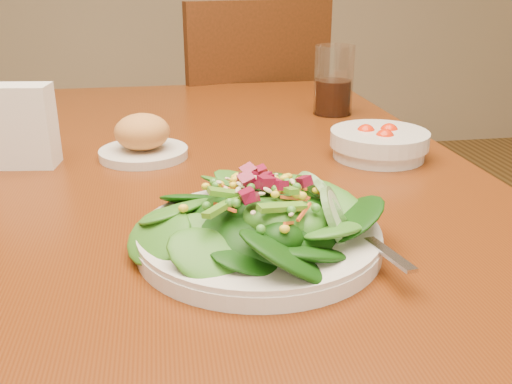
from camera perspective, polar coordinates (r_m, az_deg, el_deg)
dining_table at (r=0.90m, az=-7.13°, el=-4.18°), size 0.90×1.40×0.75m
chair_far at (r=1.78m, az=-1.40°, el=4.15°), size 0.54×0.54×0.96m
salad_plate at (r=0.61m, az=1.17°, el=-3.09°), size 0.27×0.26×0.08m
bread_plate at (r=0.93m, az=-11.26°, el=5.14°), size 0.14×0.14×0.07m
tomato_bowl at (r=0.94m, az=12.20°, el=4.79°), size 0.16×0.16×0.05m
drinking_glass at (r=1.21m, az=7.76°, el=10.54°), size 0.08×0.08×0.14m
napkin_holder at (r=0.93m, az=-22.46°, el=6.32°), size 0.10×0.06×0.12m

